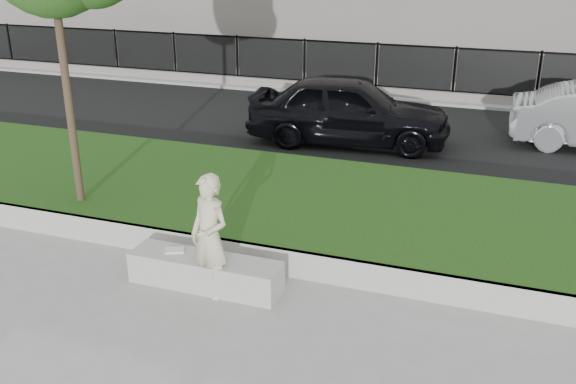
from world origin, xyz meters
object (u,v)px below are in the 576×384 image
at_px(book, 175,250).
at_px(car_dark, 349,110).
at_px(stone_bench, 205,272).
at_px(man, 210,237).

bearing_deg(book, car_dark, 59.44).
bearing_deg(stone_bench, car_dark, 88.86).
bearing_deg(car_dark, man, 174.15).
relative_size(man, book, 6.73).
xyz_separation_m(book, car_dark, (0.60, 6.83, 0.36)).
height_order(stone_bench, car_dark, car_dark).
relative_size(stone_bench, car_dark, 0.46).
height_order(man, car_dark, man).
distance_m(man, book, 0.76).
relative_size(stone_bench, man, 1.25).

